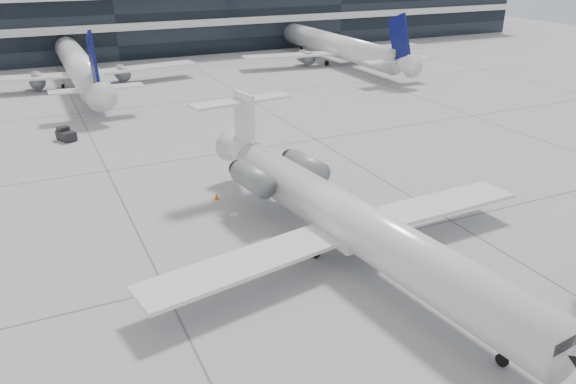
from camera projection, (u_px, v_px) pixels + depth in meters
ground at (324, 251)px, 34.88m from camera, size 220.00×220.00×0.00m
terminal at (106, 23)px, 100.86m from camera, size 170.00×22.00×10.00m
bg_jet_center at (81, 85)px, 77.33m from camera, size 32.00×40.00×9.60m
bg_jet_right at (334, 62)px, 93.03m from camera, size 32.00×40.00×9.60m
regional_jet at (350, 220)px, 33.08m from camera, size 26.19×32.70×7.55m
traffic_cone at (217, 196)px, 42.04m from camera, size 0.44×0.44×0.54m
far_tug at (66, 134)px, 54.96m from camera, size 1.92×2.34×1.29m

